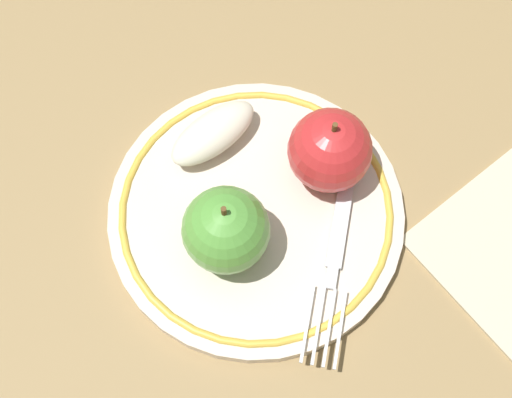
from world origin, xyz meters
TOP-DOWN VIEW (x-y plane):
  - ground_plane at (0.00, 0.00)m, footprint 2.00×2.00m
  - plate at (0.01, -0.01)m, footprint 0.23×0.23m
  - apple_red_whole at (-0.02, -0.07)m, footprint 0.06×0.06m
  - apple_second_whole at (0.02, 0.02)m, footprint 0.06×0.06m
  - apple_slice_front at (0.07, -0.05)m, footprint 0.06×0.09m
  - fork at (-0.06, -0.01)m, footprint 0.06×0.17m

SIDE VIEW (x-z plane):
  - ground_plane at x=0.00m, z-range 0.00..0.00m
  - plate at x=0.01m, z-range 0.00..0.02m
  - fork at x=-0.06m, z-range 0.02..0.02m
  - apple_slice_front at x=0.07m, z-range 0.02..0.04m
  - apple_red_whole at x=-0.02m, z-range 0.01..0.09m
  - apple_second_whole at x=0.02m, z-range 0.01..0.09m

